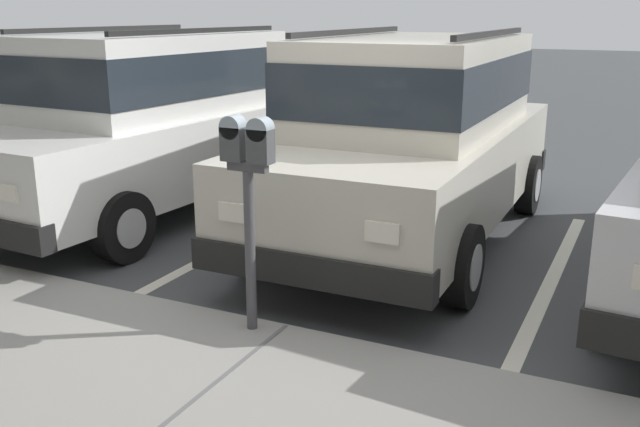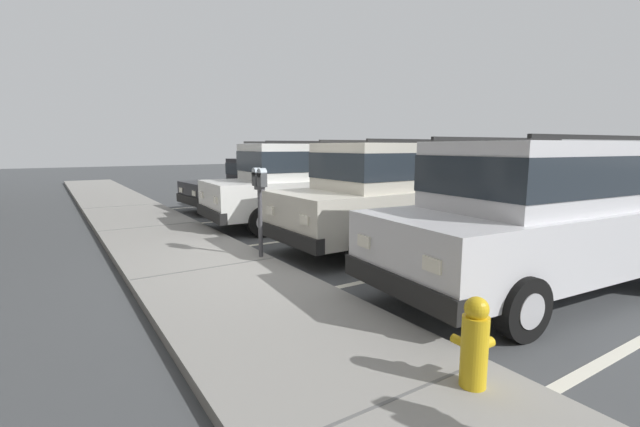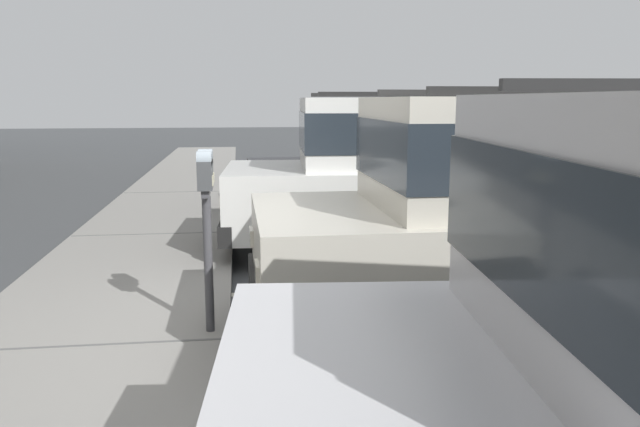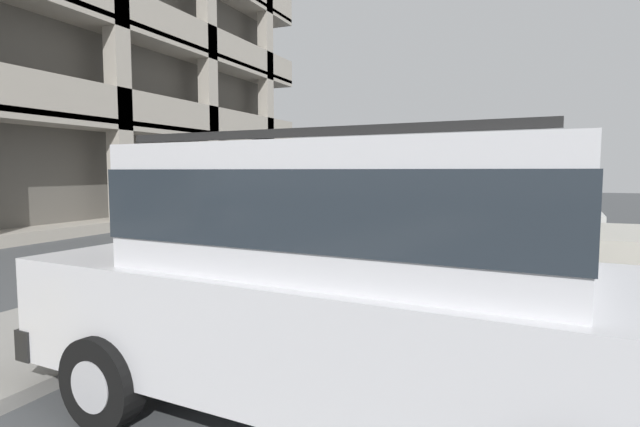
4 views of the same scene
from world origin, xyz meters
name	(u,v)px [view 2 (image 2 of 4)]	position (x,y,z in m)	size (l,w,h in m)	color
ground_plane	(286,266)	(0.00, 0.00, -0.05)	(80.00, 80.00, 0.10)	#444749
sidewalk	(208,272)	(0.00, 1.30, 0.06)	(40.00, 2.20, 0.12)	gray
parking_stall_lines	(311,237)	(1.48, -1.40, 0.00)	(12.00, 4.80, 0.01)	silver
silver_suv	(395,190)	(-0.01, -2.39, 1.09)	(2.05, 4.79, 2.03)	beige
red_sedan	(541,210)	(-3.01, -2.17, 1.09)	(2.29, 4.92, 2.03)	silver
dark_hatchback	(305,180)	(2.91, -2.12, 1.09)	(2.21, 4.88, 2.03)	silver
blue_coupe	(260,182)	(6.12, -2.42, 0.82)	(2.04, 4.58, 1.54)	black
parking_meter_near	(260,191)	(0.19, 0.35, 1.20)	(0.35, 0.12, 1.45)	#47474C
fire_hydrant	(475,343)	(-4.19, 0.65, 0.46)	(0.30, 0.30, 0.70)	gold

